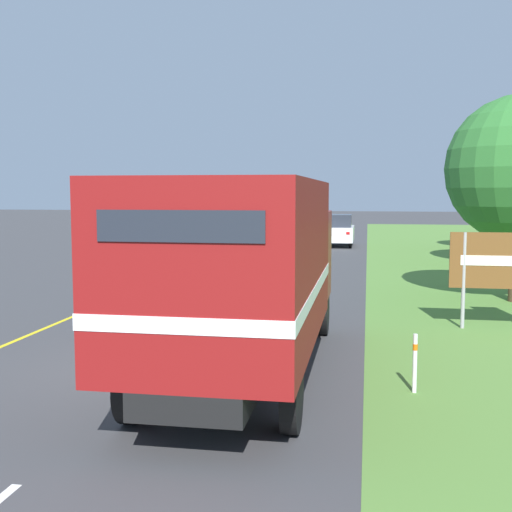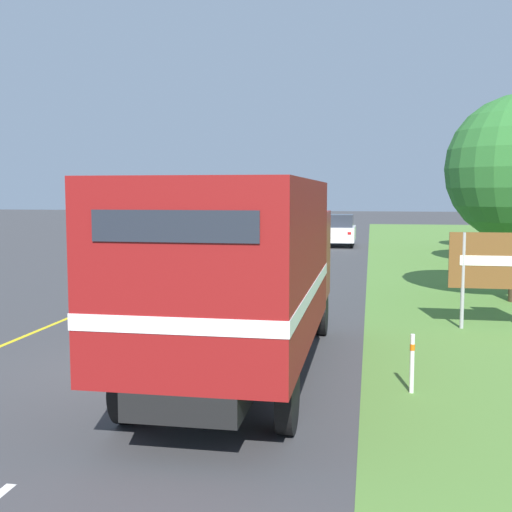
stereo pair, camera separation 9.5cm
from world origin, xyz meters
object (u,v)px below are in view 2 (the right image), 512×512
(horse_trailer_truck, at_px, (242,267))
(roadside_tree_far, at_px, (500,180))
(highway_sign, at_px, (501,262))
(lead_car_white, at_px, (240,243))
(lead_car_white_ahead, at_px, (340,230))
(lead_car_blue_ahead, at_px, (307,218))
(delineator_post, at_px, (412,362))

(horse_trailer_truck, relative_size, roadside_tree_far, 1.42)
(highway_sign, relative_size, roadside_tree_far, 0.46)
(lead_car_white, relative_size, lead_car_white_ahead, 1.15)
(horse_trailer_truck, relative_size, lead_car_white, 1.81)
(lead_car_white_ahead, relative_size, roadside_tree_far, 0.68)
(lead_car_white_ahead, xyz_separation_m, highway_sign, (4.75, -22.72, 0.63))
(lead_car_white, distance_m, lead_car_white_ahead, 10.64)
(horse_trailer_truck, distance_m, lead_car_white, 18.06)
(lead_car_blue_ahead, xyz_separation_m, roadside_tree_far, (12.45, -18.61, 2.89))
(horse_trailer_truck, bearing_deg, roadside_tree_far, 71.07)
(highway_sign, height_order, roadside_tree_far, roadside_tree_far)
(roadside_tree_far, xyz_separation_m, delineator_post, (-6.27, -26.93, -3.35))
(lead_car_white, xyz_separation_m, roadside_tree_far, (12.76, 8.87, 2.93))
(highway_sign, bearing_deg, lead_car_blue_ahead, 101.83)
(roadside_tree_far, bearing_deg, highway_sign, -100.43)
(horse_trailer_truck, distance_m, roadside_tree_far, 28.12)
(roadside_tree_far, bearing_deg, delineator_post, -103.11)
(horse_trailer_truck, bearing_deg, lead_car_white, 101.71)
(lead_car_blue_ahead, distance_m, roadside_tree_far, 22.58)
(lead_car_blue_ahead, height_order, roadside_tree_far, roadside_tree_far)
(lead_car_white_ahead, relative_size, lead_car_blue_ahead, 0.87)
(horse_trailer_truck, relative_size, delineator_post, 8.49)
(lead_car_white, height_order, lead_car_white_ahead, lead_car_white_ahead)
(lead_car_blue_ahead, height_order, highway_sign, highway_sign)
(lead_car_blue_ahead, bearing_deg, lead_car_white, -90.65)
(horse_trailer_truck, xyz_separation_m, lead_car_blue_ahead, (-3.35, 45.14, -0.94))
(delineator_post, bearing_deg, horse_trailer_truck, 171.88)
(horse_trailer_truck, xyz_separation_m, roadside_tree_far, (9.10, 26.53, 1.95))
(roadside_tree_far, bearing_deg, horse_trailer_truck, -108.93)
(lead_car_blue_ahead, bearing_deg, horse_trailer_truck, -85.76)
(lead_car_white_ahead, distance_m, lead_car_blue_ahead, 18.01)
(lead_car_white_ahead, xyz_separation_m, lead_car_blue_ahead, (-3.69, 17.63, 0.01))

